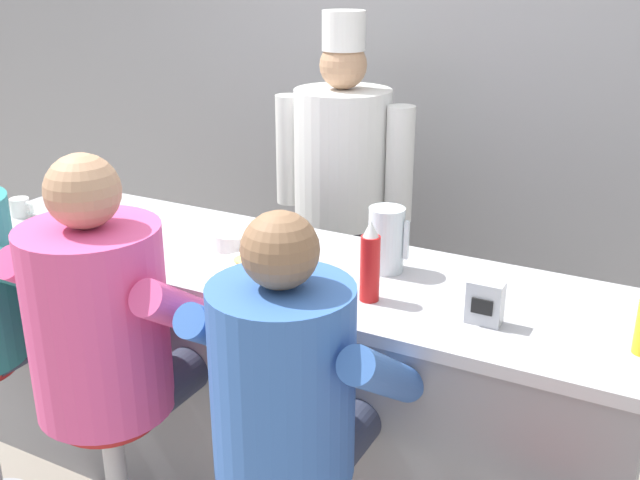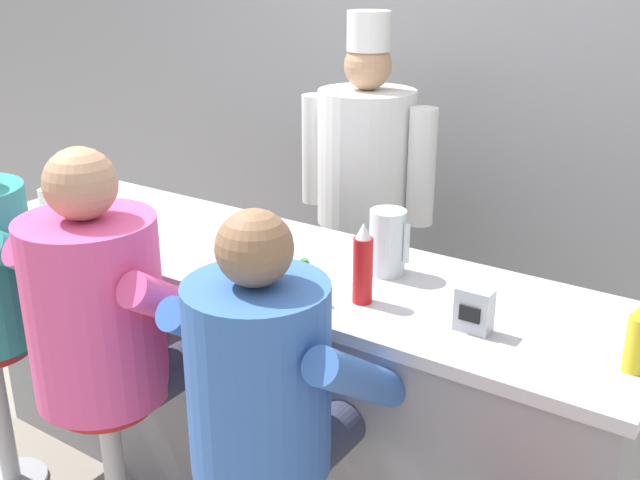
{
  "view_description": "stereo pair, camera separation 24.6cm",
  "coord_description": "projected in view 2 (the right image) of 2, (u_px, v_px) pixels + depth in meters",
  "views": [
    {
      "loc": [
        1.29,
        -1.72,
        1.96
      ],
      "look_at": [
        0.2,
        0.31,
        1.08
      ],
      "focal_mm": 42.0,
      "sensor_mm": 36.0,
      "label": 1
    },
    {
      "loc": [
        1.5,
        -1.59,
        1.96
      ],
      "look_at": [
        0.2,
        0.31,
        1.08
      ],
      "focal_mm": 42.0,
      "sensor_mm": 36.0,
      "label": 2
    }
  ],
  "objects": [
    {
      "name": "wall_back",
      "position": [
        459.0,
        90.0,
        3.63
      ],
      "size": [
        10.0,
        0.06,
        2.7
      ],
      "color": "#99999E",
      "rests_on": "ground_plane"
    },
    {
      "name": "diner_counter",
      "position": [
        281.0,
        376.0,
        2.81
      ],
      "size": [
        2.57,
        0.69,
        0.96
      ],
      "color": "gray",
      "rests_on": "ground_plane"
    },
    {
      "name": "ketchup_bottle_red",
      "position": [
        363.0,
        265.0,
        2.26
      ],
      "size": [
        0.06,
        0.06,
        0.26
      ],
      "color": "red",
      "rests_on": "diner_counter"
    },
    {
      "name": "mustard_bottle_yellow",
      "position": [
        639.0,
        338.0,
        1.89
      ],
      "size": [
        0.06,
        0.06,
        0.2
      ],
      "color": "yellow",
      "rests_on": "diner_counter"
    },
    {
      "name": "hot_sauce_bottle_orange",
      "position": [
        305.0,
        281.0,
        2.28
      ],
      "size": [
        0.04,
        0.04,
        0.14
      ],
      "color": "orange",
      "rests_on": "diner_counter"
    },
    {
      "name": "water_pitcher_clear",
      "position": [
        387.0,
        242.0,
        2.47
      ],
      "size": [
        0.14,
        0.12,
        0.22
      ],
      "color": "silver",
      "rests_on": "diner_counter"
    },
    {
      "name": "breakfast_plate",
      "position": [
        251.0,
        263.0,
        2.56
      ],
      "size": [
        0.24,
        0.24,
        0.05
      ],
      "color": "white",
      "rests_on": "diner_counter"
    },
    {
      "name": "cereal_bowl",
      "position": [
        242.0,
        236.0,
        2.76
      ],
      "size": [
        0.17,
        0.17,
        0.06
      ],
      "color": "white",
      "rests_on": "diner_counter"
    },
    {
      "name": "coffee_mug_tan",
      "position": [
        65.0,
        220.0,
        2.88
      ],
      "size": [
        0.13,
        0.09,
        0.09
      ],
      "color": "beige",
      "rests_on": "diner_counter"
    },
    {
      "name": "coffee_mug_white",
      "position": [
        48.0,
        198.0,
        3.16
      ],
      "size": [
        0.12,
        0.08,
        0.08
      ],
      "color": "white",
      "rests_on": "diner_counter"
    },
    {
      "name": "napkin_dispenser_chrome",
      "position": [
        474.0,
        310.0,
        2.1
      ],
      "size": [
        0.1,
        0.06,
        0.13
      ],
      "color": "silver",
      "rests_on": "diner_counter"
    },
    {
      "name": "diner_seated_pink",
      "position": [
        106.0,
        317.0,
        2.35
      ],
      "size": [
        0.64,
        0.63,
        1.45
      ],
      "color": "#B2B5BA",
      "rests_on": "ground_plane"
    },
    {
      "name": "diner_seated_blue",
      "position": [
        267.0,
        388.0,
        2.02
      ],
      "size": [
        0.58,
        0.58,
        1.39
      ],
      "color": "#B2B5BA",
      "rests_on": "ground_plane"
    },
    {
      "name": "cook_in_whites_near",
      "position": [
        365.0,
        189.0,
        3.43
      ],
      "size": [
        0.68,
        0.44,
        1.75
      ],
      "color": "#232328",
      "rests_on": "ground_plane"
    }
  ]
}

